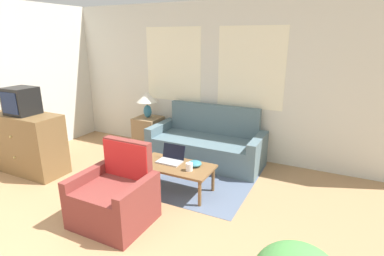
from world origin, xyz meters
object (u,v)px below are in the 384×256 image
object	(u,v)px
laptop	(171,158)
cup_navy	(189,167)
television	(21,101)
table_lamp	(147,99)
snack_bowl	(195,164)
armchair	(116,198)
couch	(207,145)
coffee_table	(175,168)

from	to	relation	value
laptop	cup_navy	distance (m)	0.39
television	table_lamp	world-z (taller)	television
snack_bowl	armchair	bearing A→B (deg)	-117.43
couch	cup_navy	distance (m)	1.27
snack_bowl	table_lamp	bearing A→B (deg)	142.94
cup_navy	television	bearing A→B (deg)	-171.41
coffee_table	laptop	xyz separation A→B (m)	(-0.11, 0.08, 0.09)
table_lamp	cup_navy	distance (m)	2.08
coffee_table	cup_navy	distance (m)	0.28
cup_navy	snack_bowl	world-z (taller)	cup_navy
couch	cup_navy	xyz separation A→B (m)	(0.28, -1.23, 0.16)
armchair	television	distance (m)	2.27
snack_bowl	coffee_table	bearing A→B (deg)	-160.47
television	snack_bowl	distance (m)	2.73
couch	snack_bowl	distance (m)	1.12
couch	table_lamp	size ratio (longest dim) A/B	3.87
couch	snack_bowl	size ratio (longest dim) A/B	10.05
table_lamp	cup_navy	xyz separation A→B (m)	(1.53, -1.32, -0.51)
couch	snack_bowl	world-z (taller)	couch
laptop	snack_bowl	xyz separation A→B (m)	(0.36, 0.00, -0.02)
couch	armchair	size ratio (longest dim) A/B	2.09
television	couch	bearing A→B (deg)	35.18
television	coffee_table	bearing A→B (deg)	11.18
laptop	television	bearing A→B (deg)	-166.22
couch	coffee_table	size ratio (longest dim) A/B	1.83
laptop	snack_bowl	distance (m)	0.36
laptop	table_lamp	bearing A→B (deg)	135.26
laptop	snack_bowl	world-z (taller)	laptop
armchair	couch	bearing A→B (deg)	83.56
laptop	snack_bowl	bearing A→B (deg)	0.76
armchair	snack_bowl	xyz separation A→B (m)	(0.51, 0.99, 0.14)
coffee_table	cup_navy	bearing A→B (deg)	-15.87
couch	laptop	bearing A→B (deg)	-94.22
table_lamp	snack_bowl	bearing A→B (deg)	-37.06
armchair	cup_navy	xyz separation A→B (m)	(0.51, 0.83, 0.15)
table_lamp	snack_bowl	size ratio (longest dim) A/B	2.60
laptop	couch	bearing A→B (deg)	85.78
couch	armchair	bearing A→B (deg)	-96.44
table_lamp	snack_bowl	world-z (taller)	table_lamp
cup_navy	snack_bowl	size ratio (longest dim) A/B	0.55
television	cup_navy	world-z (taller)	television
cup_navy	snack_bowl	distance (m)	0.16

